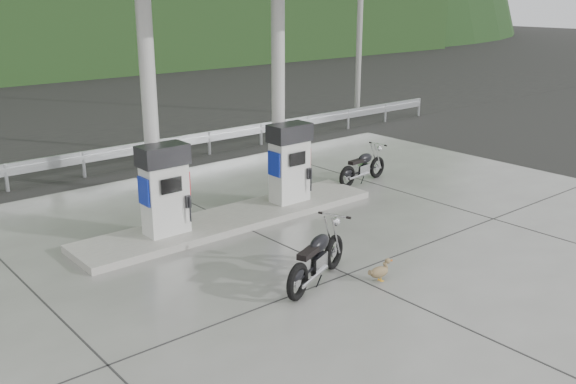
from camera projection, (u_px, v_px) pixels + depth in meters
ground at (310, 258)px, 12.03m from camera, size 160.00×160.00×0.00m
forecourt_apron at (310, 258)px, 12.03m from camera, size 18.00×14.00×0.02m
pump_island at (233, 219)px, 13.83m from camera, size 7.00×1.40×0.15m
gas_pump_left at (165, 190)px, 12.56m from camera, size 0.95×0.55×1.80m
gas_pump_right at (290, 163)px, 14.52m from camera, size 0.95×0.55×1.80m
canopy_column_left at (150, 106)px, 12.38m from camera, size 0.30×0.30×5.00m
canopy_column_right at (278, 90)px, 14.33m from camera, size 0.30×0.30×5.00m
guardrail at (117, 146)px, 17.68m from camera, size 26.00×0.16×1.42m
road at (70, 148)px, 20.45m from camera, size 60.00×7.00×0.01m
utility_pole_b at (148, 19)px, 19.02m from camera, size 0.22×0.22×8.00m
utility_pole_c at (360, 13)px, 24.52m from camera, size 0.22×0.22×8.00m
motorcycle_left at (317, 258)px, 10.83m from camera, size 1.98×1.26×0.90m
motorcycle_right at (363, 167)px, 16.63m from camera, size 1.77×0.74×0.82m
duck at (379, 272)px, 10.98m from camera, size 0.47×0.18×0.33m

